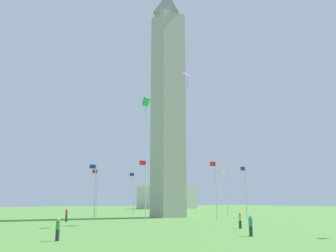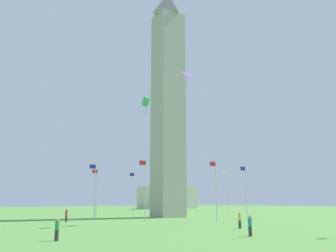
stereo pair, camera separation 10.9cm
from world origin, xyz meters
name	(u,v)px [view 1 (the left image)]	position (x,y,z in m)	size (l,w,h in m)	color
ground_plane	(168,217)	(0.00, 0.00, 0.00)	(260.00, 260.00, 0.00)	#548C3D
obelisk_monument	(168,98)	(0.00, 0.00, 21.53)	(4.74, 4.74, 43.06)	#A8A399
flagpole_n	(95,189)	(13.58, 0.00, 4.71)	(1.12, 0.14, 8.63)	silver
flagpole_ne	(145,187)	(9.62, 9.57, 4.71)	(1.12, 0.14, 8.63)	silver
flagpole_e	(216,188)	(0.06, 13.53, 4.71)	(1.12, 0.14, 8.63)	silver
flagpole_se	(246,189)	(-9.51, 9.57, 4.71)	(1.12, 0.14, 8.63)	silver
flagpole_s	(227,191)	(-13.47, 0.00, 4.71)	(1.12, 0.14, 8.63)	silver
flagpole_sw	(183,192)	(-9.51, -9.57, 4.71)	(1.12, 0.14, 8.63)	silver
flagpole_w	(134,191)	(0.06, -13.53, 4.71)	(1.12, 0.14, 8.63)	silver
flagpole_nw	(97,190)	(9.62, -9.57, 4.71)	(1.12, 0.14, 8.63)	silver
person_red_shirt	(66,215)	(19.27, 4.66, 0.88)	(0.32, 0.32, 1.77)	#2D2D38
person_yellow_shirt	(240,221)	(7.24, 26.38, 0.79)	(0.32, 0.32, 1.60)	#2D2D38
person_teal_shirt	(251,226)	(12.50, 33.44, 0.85)	(0.32, 0.32, 1.72)	#2D2D38
person_green_shirt	(58,230)	(27.01, 28.64, 0.81)	(0.32, 0.32, 1.63)	#2D2D38
kite_purple_diamond	(187,75)	(5.80, 14.73, 20.64)	(1.66, 1.42, 2.50)	purple
kite_green_box	(146,102)	(13.22, 16.20, 15.28)	(0.72, 1.14, 2.32)	green
distant_building	(167,198)	(-35.73, -59.05, 3.84)	(19.34, 10.00, 7.68)	beige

